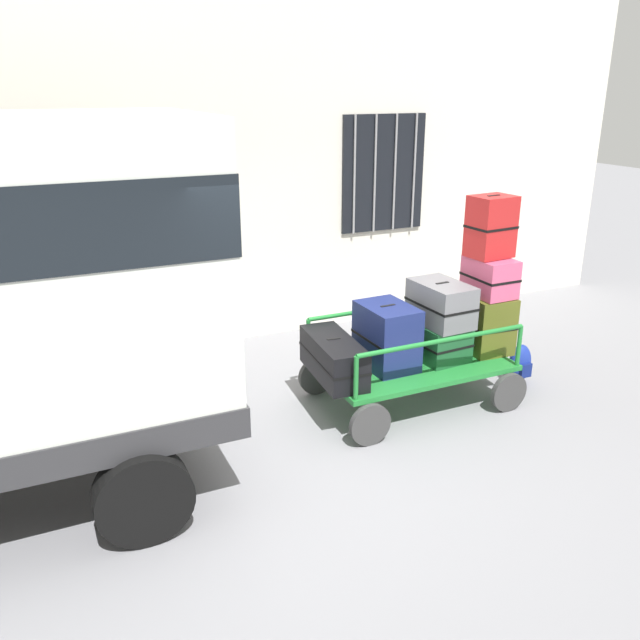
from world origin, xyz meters
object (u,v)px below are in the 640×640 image
Objects in this scene: suitcase_left_bottom at (334,358)px; suitcase_midright_top at (491,227)px; suitcase_center_bottom at (435,339)px; suitcase_midright_bottom at (482,321)px; suitcase_midright_middle at (490,277)px; luggage_cart at (411,369)px; backpack at (520,364)px; suitcase_midleft_bottom at (387,336)px; suitcase_center_middle at (441,303)px.

suitcase_midright_top is (1.74, -0.00, 1.12)m from suitcase_left_bottom.
suitcase_center_bottom is 0.97× the size of suitcase_midright_bottom.
luggage_cart is at bearing 177.42° from suitcase_midright_middle.
backpack is at bearing -4.00° from luggage_cart.
suitcase_center_bottom is 1.56× the size of backpack.
suitcase_midright_top is at bearing 90.00° from suitcase_midright_middle.
suitcase_left_bottom is 1.39× the size of suitcase_midright_bottom.
suitcase_midleft_bottom is 0.94× the size of suitcase_center_bottom.
suitcase_midright_bottom is at bearing 90.00° from suitcase_midright_top.
backpack is at bearing -2.87° from suitcase_left_bottom.
suitcase_midright_top is at bearing 0.89° from luggage_cart.
suitcase_left_bottom is 1.43× the size of suitcase_center_middle.
suitcase_left_bottom is at bearing -179.87° from suitcase_center_bottom.
suitcase_midright_bottom is at bearing 90.00° from suitcase_midright_middle.
suitcase_midright_bottom is 0.73m from backpack.
suitcase_midright_middle is at bearing -2.58° from luggage_cart.
suitcase_center_middle is 1.56× the size of backpack.
suitcase_left_bottom is 1.87× the size of suitcase_midright_middle.
suitcase_midright_top is (0.58, -0.01, 1.12)m from suitcase_center_bottom.
luggage_cart is 0.74m from suitcase_center_middle.
suitcase_midright_middle reaches higher than backpack.
suitcase_center_middle is (1.16, -0.05, 0.40)m from suitcase_left_bottom.
suitcase_center_bottom is 1.26m from suitcase_midright_top.
suitcase_midright_top reaches higher than suitcase_midright_middle.
suitcase_left_bottom is 1.23m from suitcase_center_middle.
suitcase_center_middle is 1.35m from backpack.
backpack is (1.64, -0.11, -0.55)m from suitcase_midleft_bottom.
suitcase_left_bottom is (-0.87, 0.02, 0.28)m from luggage_cart.
suitcase_center_bottom is (0.29, 0.02, 0.27)m from luggage_cart.
suitcase_center_middle is 1.31× the size of suitcase_midright_middle.
suitcase_midleft_bottom is at bearing 177.22° from suitcase_midright_middle.
suitcase_center_bottom is 0.59m from suitcase_midright_bottom.
suitcase_midright_middle is at bearing -90.00° from suitcase_midright_bottom.
suitcase_midright_top reaches higher than suitcase_midright_bottom.
luggage_cart is at bearing -178.41° from suitcase_midright_bottom.
suitcase_center_middle is 0.92m from suitcase_midright_top.
suitcase_center_bottom is at bearing 173.87° from backpack.
luggage_cart is 0.92m from suitcase_left_bottom.
luggage_cart is at bearing -179.11° from suitcase_midright_top.
luggage_cart is 3.77× the size of suitcase_midright_middle.
suitcase_midright_bottom is at bearing 0.48° from suitcase_center_bottom.
suitcase_midleft_bottom is at bearing 174.64° from suitcase_center_middle.
suitcase_left_bottom reaches higher than suitcase_center_bottom.
suitcase_left_bottom is at bearing -179.76° from suitcase_midright_bottom.
suitcase_center_middle is (0.00, -0.06, 0.40)m from suitcase_center_bottom.
backpack is (1.06, -0.11, -0.42)m from suitcase_center_bottom.
suitcase_center_bottom is at bearing 90.00° from suitcase_center_middle.
luggage_cart is at bearing -1.10° from suitcase_left_bottom.
suitcase_midright_bottom is (0.87, 0.02, 0.39)m from luggage_cart.
suitcase_midright_middle reaches higher than suitcase_midleft_bottom.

